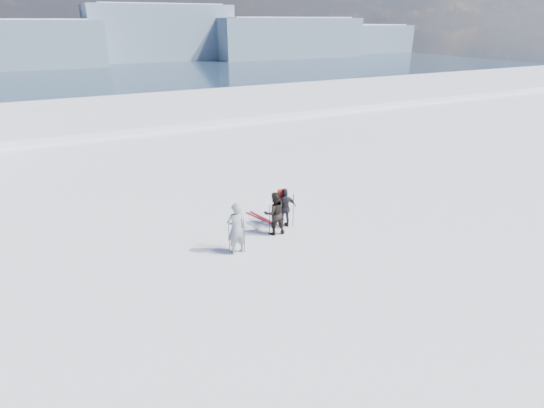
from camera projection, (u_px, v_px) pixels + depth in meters
The scene contains 8 objects.
lake_basin at pixel (159, 181), 40.33m from camera, with size 820.00×820.00×71.62m.
far_mountain_range at pixel (88, 37), 401.16m from camera, with size 770.00×110.00×53.00m.
skier_grey at pixel (236, 228), 14.51m from camera, with size 0.69×0.45×1.90m, color gray.
skier_dark at pixel (274, 213), 15.90m from camera, with size 0.82×0.64×1.70m, color black.
skier_pack at pixel (285, 208), 16.46m from camera, with size 0.94×0.39×1.60m, color black.
backpack at pixel (283, 181), 16.25m from camera, with size 0.34×0.19×0.50m, color red.
ski_poles at pixel (268, 222), 15.68m from camera, with size 3.10×1.10×1.37m.
skis_loose at pixel (262, 218), 17.44m from camera, with size 0.72×1.66×0.03m.
Camera 1 is at (-7.31, -8.72, 7.49)m, focal length 28.00 mm.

